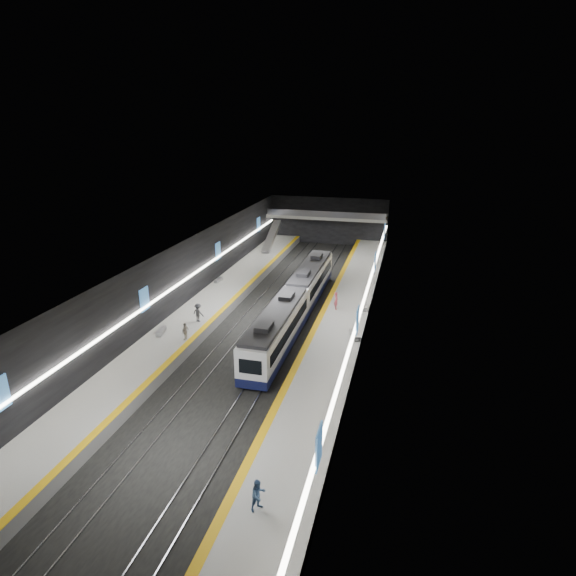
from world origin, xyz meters
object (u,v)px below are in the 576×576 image
(passenger_right_b, at_px, (258,495))
(passenger_left_b, at_px, (198,313))
(bench_left_near, at_px, (161,331))
(bench_right_near, at_px, (355,335))
(train, at_px, (296,301))
(passenger_right_a, at_px, (336,301))
(bench_left_far, at_px, (218,280))
(passenger_left_a, at_px, (185,331))
(bench_right_far, at_px, (364,307))
(escalator, at_px, (271,236))

(passenger_right_b, height_order, passenger_left_b, passenger_left_b)
(bench_left_near, relative_size, bench_right_near, 0.91)
(train, xyz_separation_m, bench_right_near, (6.87, -4.84, -0.95))
(train, relative_size, passenger_right_a, 15.48)
(bench_left_near, bearing_deg, train, 26.27)
(bench_left_far, bearing_deg, passenger_left_b, -71.64)
(passenger_left_a, height_order, passenger_left_b, passenger_left_b)
(passenger_right_b, distance_m, passenger_left_b, 25.95)
(bench_right_near, bearing_deg, bench_left_far, 125.50)
(bench_right_far, xyz_separation_m, passenger_right_b, (-2.47, -29.82, 0.67))
(passenger_right_a, height_order, passenger_right_b, passenger_right_a)
(escalator, height_order, bench_left_far, escalator)
(passenger_right_a, bearing_deg, bench_left_far, 54.80)
(bench_left_far, height_order, passenger_left_b, passenger_left_b)
(bench_right_near, distance_m, bench_right_far, 7.49)
(passenger_right_b, bearing_deg, passenger_left_a, 72.73)
(escalator, bearing_deg, passenger_left_b, -87.96)
(escalator, relative_size, passenger_left_b, 4.16)
(bench_left_far, xyz_separation_m, passenger_right_a, (15.88, -5.60, 0.78))
(train, height_order, passenger_left_a, train)
(bench_right_far, relative_size, passenger_right_b, 1.08)
(passenger_left_b, bearing_deg, bench_right_near, -164.04)
(bench_left_near, height_order, passenger_right_a, passenger_right_a)
(bench_left_near, height_order, bench_left_far, bench_left_near)
(passenger_left_a, bearing_deg, passenger_left_b, -161.46)
(escalator, bearing_deg, bench_right_near, -60.64)
(train, xyz_separation_m, bench_left_far, (-11.85, 7.43, -1.00))
(bench_left_far, bearing_deg, bench_left_near, -82.56)
(passenger_right_b, bearing_deg, bench_left_far, 62.53)
(passenger_right_a, xyz_separation_m, passenger_left_a, (-12.32, -11.03, -0.13))
(passenger_left_b, bearing_deg, train, -135.41)
(bench_left_far, distance_m, passenger_left_b, 12.76)
(bench_right_near, xyz_separation_m, bench_right_far, (0.13, 7.49, -0.01))
(escalator, bearing_deg, train, -68.31)
(passenger_right_b, bearing_deg, bench_right_far, 32.45)
(passenger_left_b, bearing_deg, bench_left_near, 73.06)
(train, xyz_separation_m, passenger_left_a, (-8.30, -9.21, -0.35))
(bench_left_near, height_order, bench_right_near, bench_right_near)
(bench_left_near, bearing_deg, bench_right_far, 20.53)
(escalator, distance_m, bench_left_near, 33.76)
(bench_right_far, bearing_deg, passenger_left_a, -147.58)
(passenger_right_a, bearing_deg, escalator, 15.26)
(passenger_right_b, bearing_deg, escalator, 52.71)
(passenger_right_a, bearing_deg, passenger_left_a, 116.08)
(train, height_order, bench_left_near, train)
(train, height_order, bench_right_far, train)
(train, distance_m, passenger_right_a, 4.42)
(bench_right_far, bearing_deg, bench_right_near, -96.40)
(bench_right_far, bearing_deg, bench_left_near, -153.76)
(bench_left_near, distance_m, passenger_right_a, 18.43)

